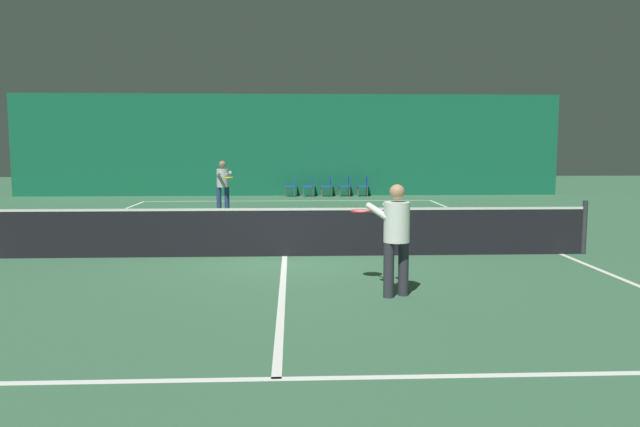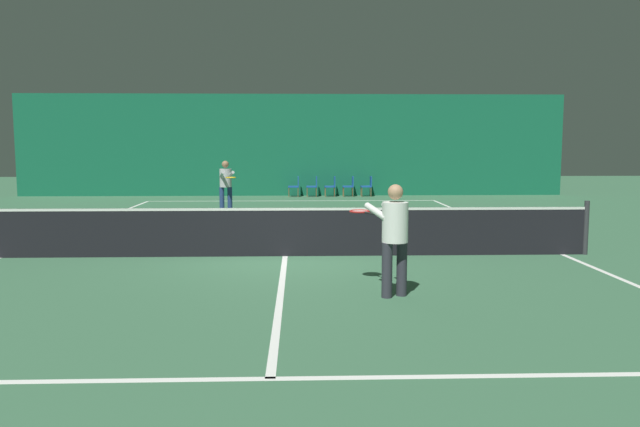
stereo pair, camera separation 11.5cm
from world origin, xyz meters
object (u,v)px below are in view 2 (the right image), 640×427
courtside_chair_0 (295,185)px  courtside_chair_2 (332,185)px  player_far (226,182)px  courtside_chair_3 (350,185)px  tennis_net (285,230)px  player_near (393,231)px  courtside_chair_4 (368,185)px  courtside_chair_1 (314,185)px

courtside_chair_0 → courtside_chair_2: same height
player_far → courtside_chair_3: (4.46, 5.86, -0.47)m
player_far → courtside_chair_3: size_ratio=1.96×
tennis_net → courtside_chair_2: tennis_net is taller
player_near → courtside_chair_2: bearing=-25.3°
courtside_chair_2 → player_far: bearing=-32.3°
courtside_chair_3 → courtside_chair_0: bearing=-90.0°
courtside_chair_3 → courtside_chair_4: 0.76m
player_far → courtside_chair_4: player_far is taller
courtside_chair_1 → courtside_chair_4: bearing=90.0°
courtside_chair_4 → courtside_chair_3: bearing=-90.0°
courtside_chair_1 → courtside_chair_4: size_ratio=1.00×
courtside_chair_1 → courtside_chair_2: same height
courtside_chair_1 → tennis_net: bearing=-3.6°
tennis_net → player_far: player_far is taller
player_near → player_far: (-3.69, 11.23, 0.02)m
courtside_chair_1 → courtside_chair_3: size_ratio=1.00×
courtside_chair_0 → courtside_chair_2: (1.51, 0.00, 0.00)m
courtside_chair_0 → courtside_chair_1: (0.76, 0.00, 0.00)m
courtside_chair_2 → courtside_chair_4: (1.51, 0.00, 0.00)m
tennis_net → courtside_chair_2: size_ratio=14.29×
player_near → courtside_chair_2: 17.10m
courtside_chair_1 → courtside_chair_3: (1.51, 0.00, 0.00)m
tennis_net → courtside_chair_3: size_ratio=14.29×
tennis_net → player_far: (-2.07, 7.98, 0.45)m
courtside_chair_0 → courtside_chair_1: bearing=90.0°
courtside_chair_0 → courtside_chair_1: size_ratio=1.00×
player_far → courtside_chair_4: 7.86m
player_near → courtside_chair_3: player_near is taller
player_near → courtside_chair_1: 17.12m
player_near → courtside_chair_0: size_ratio=1.93×
player_near → courtside_chair_4: player_near is taller
player_far → courtside_chair_0: bearing=143.7°
courtside_chair_4 → player_far: bearing=-41.7°
courtside_chair_2 → courtside_chair_4: 1.51m
courtside_chair_0 → courtside_chair_3: 2.27m
courtside_chair_4 → tennis_net: bearing=-12.8°
courtside_chair_4 → player_near: bearing=-5.1°
tennis_net → player_near: 3.66m
courtside_chair_0 → courtside_chair_2: size_ratio=1.00×
courtside_chair_2 → courtside_chair_3: 0.76m
courtside_chair_3 → courtside_chair_4: same height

